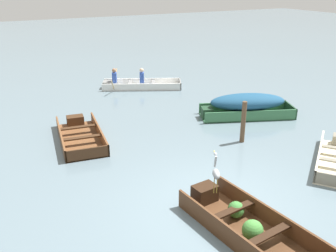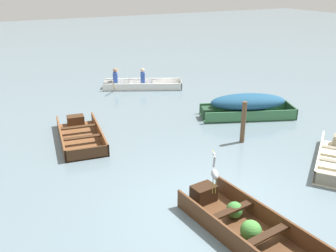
{
  "view_description": "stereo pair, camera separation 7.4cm",
  "coord_description": "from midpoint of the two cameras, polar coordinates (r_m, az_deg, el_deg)",
  "views": [
    {
      "loc": [
        -4.08,
        -5.46,
        4.55
      ],
      "look_at": [
        0.79,
        3.84,
        0.35
      ],
      "focal_mm": 40.0,
      "sensor_mm": 36.0,
      "label": 1
    },
    {
      "loc": [
        -4.02,
        -5.49,
        4.55
      ],
      "look_at": [
        0.79,
        3.84,
        0.35
      ],
      "focal_mm": 40.0,
      "sensor_mm": 36.0,
      "label": 2
    }
  ],
  "objects": [
    {
      "name": "heron_on_dinghy",
      "position": [
        7.61,
        7.41,
        -7.07
      ],
      "size": [
        0.25,
        0.45,
        0.84
      ],
      "color": "olive",
      "rests_on": "dinghy_dark_varnish_foreground"
    },
    {
      "name": "mooring_post",
      "position": [
        11.07,
        11.59,
        0.56
      ],
      "size": [
        0.14,
        0.14,
        1.25
      ],
      "primitive_type": "cylinder",
      "color": "brown",
      "rests_on": "ground"
    },
    {
      "name": "skiff_wooden_brown_far_moored",
      "position": [
        11.6,
        -13.06,
        -1.28
      ],
      "size": [
        1.54,
        2.95,
        0.34
      ],
      "color": "brown",
      "rests_on": "ground"
    },
    {
      "name": "skiff_green_near_moored",
      "position": [
        13.21,
        12.13,
        3.28
      ],
      "size": [
        3.35,
        2.13,
        0.82
      ],
      "color": "#387047",
      "rests_on": "ground"
    },
    {
      "name": "ground_plane",
      "position": [
        8.19,
        7.86,
        -12.19
      ],
      "size": [
        80.0,
        80.0,
        0.0
      ],
      "primitive_type": "plane",
      "color": "slate"
    },
    {
      "name": "dinghy_dark_varnish_foreground",
      "position": [
        7.52,
        11.59,
        -14.47
      ],
      "size": [
        1.44,
        3.13,
        0.43
      ],
      "color": "#4C2D19",
      "rests_on": "ground"
    },
    {
      "name": "rowboat_white_with_crew",
      "position": [
        16.53,
        -4.47,
        6.38
      ],
      "size": [
        3.48,
        2.69,
        0.88
      ],
      "color": "white",
      "rests_on": "ground"
    }
  ]
}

